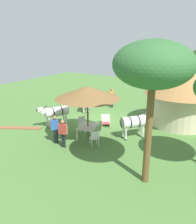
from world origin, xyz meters
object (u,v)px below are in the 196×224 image
(thatched_hut, at_px, (182,91))
(guest_beside_umbrella, at_px, (55,127))
(standing_watcher, at_px, (112,96))
(acacia_tree_far_lawn, at_px, (153,66))
(zebra_by_umbrella, at_px, (87,99))
(zebra_toward_hut, at_px, (134,122))
(striped_lounge_chair, at_px, (106,122))
(zebra_nearest_camera, at_px, (56,112))
(shade_umbrella, at_px, (87,92))
(patio_dining_table, at_px, (88,127))
(patio_chair_west_end, at_px, (95,137))
(guest_behind_table, at_px, (63,131))
(patio_chair_near_hut, at_px, (82,123))

(thatched_hut, xyz_separation_m, guest_beside_umbrella, (6.67, -5.03, -1.36))
(standing_watcher, relative_size, acacia_tree_far_lawn, 0.30)
(zebra_by_umbrella, relative_size, zebra_toward_hut, 1.07)
(striped_lounge_chair, distance_m, zebra_nearest_camera, 3.40)
(shade_umbrella, distance_m, guest_beside_umbrella, 2.60)
(shade_umbrella, distance_m, patio_dining_table, 2.08)
(thatched_hut, xyz_separation_m, striped_lounge_chair, (2.81, -4.10, -2.07))
(patio_chair_west_end, relative_size, zebra_nearest_camera, 0.42)
(standing_watcher, distance_m, striped_lounge_chair, 4.33)
(guest_behind_table, bearing_deg, zebra_by_umbrella, 104.40)
(guest_behind_table, bearing_deg, standing_watcher, 90.96)
(guest_beside_umbrella, relative_size, guest_behind_table, 1.03)
(patio_chair_near_hut, height_order, standing_watcher, standing_watcher)
(zebra_toward_hut, bearing_deg, striped_lounge_chair, -159.89)
(striped_lounge_chair, distance_m, acacia_tree_far_lawn, 7.84)
(guest_beside_umbrella, distance_m, striped_lounge_chair, 4.04)
(zebra_nearest_camera, height_order, zebra_by_umbrella, zebra_by_umbrella)
(acacia_tree_far_lawn, bearing_deg, zebra_toward_hut, -149.54)
(patio_chair_near_hut, bearing_deg, acacia_tree_far_lawn, 98.45)
(zebra_by_umbrella, bearing_deg, standing_watcher, 30.46)
(patio_chair_near_hut, relative_size, zebra_nearest_camera, 0.42)
(patio_dining_table, bearing_deg, zebra_nearest_camera, -98.99)
(standing_watcher, distance_m, zebra_toward_hut, 6.29)
(patio_chair_near_hut, distance_m, zebra_toward_hut, 3.32)
(zebra_by_umbrella, distance_m, zebra_toward_hut, 5.97)
(shade_umbrella, bearing_deg, zebra_nearest_camera, -98.99)
(striped_lounge_chair, height_order, zebra_by_umbrella, zebra_by_umbrella)
(standing_watcher, bearing_deg, guest_beside_umbrella, 81.23)
(patio_chair_west_end, distance_m, guest_beside_umbrella, 2.26)
(striped_lounge_chair, height_order, acacia_tree_far_lawn, acacia_tree_far_lawn)
(zebra_toward_hut, bearing_deg, thatched_hut, 104.13)
(patio_chair_near_hut, height_order, guest_beside_umbrella, guest_beside_umbrella)
(zebra_toward_hut, bearing_deg, guest_behind_table, -90.43)
(standing_watcher, height_order, striped_lounge_chair, standing_watcher)
(guest_beside_umbrella, distance_m, zebra_toward_hut, 4.51)
(patio_dining_table, distance_m, zebra_by_umbrella, 5.21)
(standing_watcher, xyz_separation_m, zebra_nearest_camera, (5.73, -1.02, -0.05))
(patio_chair_near_hut, height_order, zebra_by_umbrella, zebra_by_umbrella)
(shade_umbrella, bearing_deg, standing_watcher, -162.86)
(patio_chair_west_end, height_order, zebra_nearest_camera, zebra_nearest_camera)
(standing_watcher, xyz_separation_m, acacia_tree_far_lawn, (8.45, 6.35, 3.67))
(acacia_tree_far_lawn, bearing_deg, striped_lounge_chair, -134.75)
(zebra_nearest_camera, bearing_deg, striped_lounge_chair, -122.97)
(zebra_nearest_camera, bearing_deg, zebra_by_umbrella, -64.48)
(thatched_hut, distance_m, standing_watcher, 6.09)
(patio_dining_table, relative_size, patio_chair_west_end, 1.74)
(guest_behind_table, bearing_deg, shade_umbrella, 67.17)
(shade_umbrella, height_order, zebra_by_umbrella, shade_umbrella)
(guest_behind_table, xyz_separation_m, zebra_by_umbrella, (-5.93, -2.67, 0.05))
(guest_beside_umbrella, relative_size, striped_lounge_chair, 1.69)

